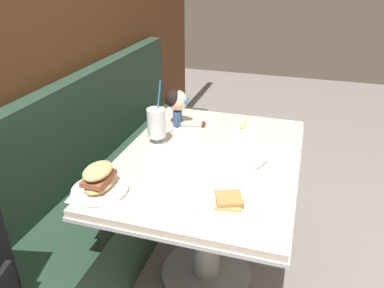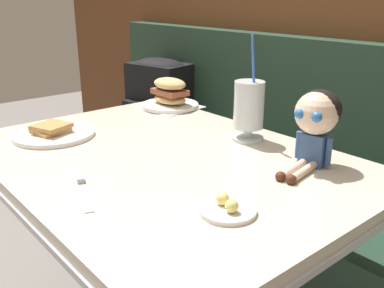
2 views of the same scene
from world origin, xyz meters
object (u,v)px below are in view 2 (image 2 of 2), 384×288
Objects in this scene: seated_doll at (316,117)px; sandwich_plate at (170,96)px; toast_plate at (53,133)px; backpack at (159,97)px; milkshake_glass at (249,108)px; butter_knife at (81,181)px; butter_saucer at (227,208)px.

sandwich_plate is at bearing 173.79° from seated_doll.
toast_plate is 0.62× the size of backpack.
toast_plate is 0.50m from sandwich_plate.
milkshake_glass is 1.39× the size of butter_knife.
butter_knife is (-0.04, -0.53, -0.10)m from milkshake_glass.
toast_plate reaches higher than butter_knife.
milkshake_glass reaches higher than butter_saucer.
butter_knife is at bearing -54.36° from sandwich_plate.
backpack is at bearing 149.82° from butter_saucer.
sandwich_plate is at bearing -31.07° from backpack.
sandwich_plate is at bearing 95.59° from toast_plate.
butter_saucer is (0.75, -0.43, -0.04)m from sandwich_plate.
sandwich_plate is (-0.05, 0.49, 0.03)m from toast_plate.
milkshake_glass reaches higher than seated_doll.
butter_knife is at bearing -94.28° from milkshake_glass.
toast_plate is 0.79m from seated_doll.
seated_doll is (0.25, -0.02, 0.03)m from milkshake_glass.
milkshake_glass is 0.48m from butter_saucer.
toast_plate is at bearing -84.41° from sandwich_plate.
butter_knife is 0.56× the size of backpack.
butter_knife is at bearing -44.62° from backpack.
sandwich_plate reaches higher than toast_plate.
toast_plate is 2.08× the size of butter_saucer.
milkshake_glass reaches higher than toast_plate.
sandwich_plate is 0.97× the size of butter_knife.
butter_saucer is 1.39m from backpack.
milkshake_glass is 1.39× the size of seated_doll.
toast_plate is 0.38m from butter_knife.
toast_plate is 0.79× the size of milkshake_glass.
toast_plate is 1.14× the size of sandwich_plate.
backpack is (-0.50, 0.76, -0.09)m from toast_plate.
seated_doll is at bearing 32.34° from toast_plate.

